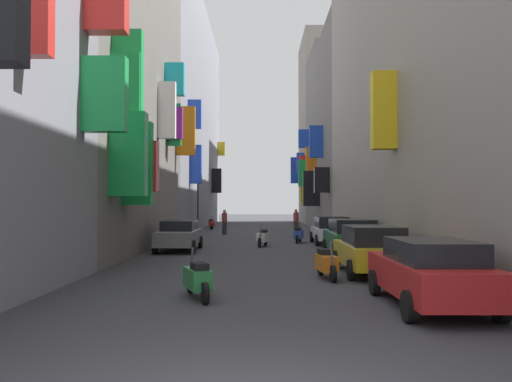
% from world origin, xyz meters
% --- Properties ---
extents(ground_plane, '(140.00, 140.00, 0.00)m').
position_xyz_m(ground_plane, '(0.00, 30.00, 0.00)').
color(ground_plane, '#38383D').
extents(building_left_mid_a, '(7.24, 7.61, 14.42)m').
position_xyz_m(building_left_mid_a, '(-7.96, 15.22, 7.18)').
color(building_left_mid_a, slate).
rests_on(building_left_mid_a, ground).
extents(building_left_mid_b, '(7.18, 9.52, 16.61)m').
position_xyz_m(building_left_mid_b, '(-7.98, 23.81, 8.30)').
color(building_left_mid_b, slate).
rests_on(building_left_mid_b, ground).
extents(building_left_mid_c, '(7.03, 31.43, 20.80)m').
position_xyz_m(building_left_mid_c, '(-8.00, 44.28, 10.40)').
color(building_left_mid_c, gray).
rests_on(building_left_mid_c, ground).
extents(building_right_near, '(7.30, 29.69, 16.48)m').
position_xyz_m(building_right_near, '(8.00, 14.83, 8.24)').
color(building_right_near, gray).
rests_on(building_right_near, ground).
extents(building_right_mid_a, '(7.34, 10.79, 15.67)m').
position_xyz_m(building_right_mid_a, '(7.98, 35.09, 7.82)').
color(building_right_mid_a, slate).
rests_on(building_right_mid_a, ground).
extents(building_right_mid_b, '(7.30, 9.30, 16.82)m').
position_xyz_m(building_right_mid_b, '(7.98, 45.13, 8.39)').
color(building_right_mid_b, slate).
rests_on(building_right_mid_b, ground).
extents(building_right_mid_c, '(7.31, 10.22, 21.16)m').
position_xyz_m(building_right_mid_c, '(7.99, 54.89, 10.57)').
color(building_right_mid_c, gray).
rests_on(building_right_mid_c, ground).
extents(parked_car_yellow, '(1.92, 4.29, 1.50)m').
position_xyz_m(parked_car_yellow, '(3.63, 11.12, 0.78)').
color(parked_car_yellow, gold).
rests_on(parked_car_yellow, ground).
extents(parked_car_white, '(1.96, 4.22, 1.48)m').
position_xyz_m(parked_car_white, '(4.00, 23.08, 0.77)').
color(parked_car_white, white).
rests_on(parked_car_white, ground).
extents(parked_car_green, '(2.01, 4.38, 1.53)m').
position_xyz_m(parked_car_green, '(4.00, 16.83, 0.80)').
color(parked_car_green, '#236638').
rests_on(parked_car_green, ground).
extents(parked_car_red, '(1.85, 4.37, 1.44)m').
position_xyz_m(parked_car_red, '(3.75, 5.93, 0.76)').
color(parked_car_red, '#B21E1E').
rests_on(parked_car_red, ground).
extents(parked_car_grey, '(1.84, 4.30, 1.40)m').
position_xyz_m(parked_car_grey, '(-3.58, 19.15, 0.74)').
color(parked_car_grey, slate).
rests_on(parked_car_grey, ground).
extents(scooter_blue, '(0.65, 1.86, 1.13)m').
position_xyz_m(scooter_blue, '(2.32, 24.03, 0.46)').
color(scooter_blue, '#2D4CAD').
rests_on(scooter_blue, ground).
extents(scooter_red, '(0.64, 1.90, 1.13)m').
position_xyz_m(scooter_red, '(-3.99, 39.52, 0.46)').
color(scooter_red, red).
rests_on(scooter_red, ground).
extents(scooter_white, '(0.68, 1.88, 1.13)m').
position_xyz_m(scooter_white, '(0.31, 21.58, 0.46)').
color(scooter_white, silver).
rests_on(scooter_white, ground).
extents(scooter_green, '(0.82, 1.90, 1.13)m').
position_xyz_m(scooter_green, '(-1.26, 6.91, 0.46)').
color(scooter_green, '#287F3D').
rests_on(scooter_green, ground).
extents(scooter_orange, '(0.58, 1.93, 1.13)m').
position_xyz_m(scooter_orange, '(2.10, 10.09, 0.46)').
color(scooter_orange, orange).
rests_on(scooter_orange, ground).
extents(pedestrian_crossing, '(0.53, 0.53, 1.80)m').
position_xyz_m(pedestrian_crossing, '(2.74, 32.14, 0.90)').
color(pedestrian_crossing, '#292929').
rests_on(pedestrian_crossing, ground).
extents(pedestrian_near_left, '(0.54, 0.54, 1.77)m').
position_xyz_m(pedestrian_near_left, '(-2.35, 31.78, 0.89)').
color(pedestrian_near_left, '#272727').
rests_on(pedestrian_near_left, ground).
extents(traffic_light_near_corner, '(0.26, 0.34, 4.57)m').
position_xyz_m(traffic_light_near_corner, '(-4.56, 34.51, 3.09)').
color(traffic_light_near_corner, '#2D2D2D').
rests_on(traffic_light_near_corner, ground).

